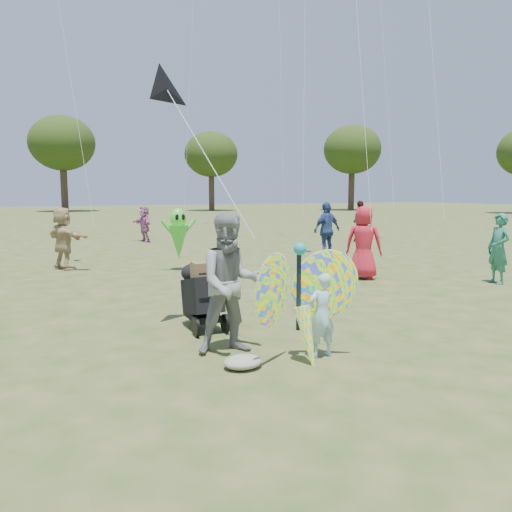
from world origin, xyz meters
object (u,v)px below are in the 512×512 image
(alien_kite, at_px, (179,236))
(child_girl, at_px, (321,315))
(crowd_a, at_px, (364,243))
(crowd_f, at_px, (498,249))
(crowd_h, at_px, (360,221))
(crowd_d, at_px, (63,238))
(crowd_j, at_px, (144,224))
(adult_man, at_px, (231,284))
(butterfly_kite, at_px, (302,303))
(jogging_stroller, at_px, (201,291))
(crowd_c, at_px, (327,230))

(alien_kite, bearing_deg, child_girl, -94.21)
(child_girl, xyz_separation_m, crowd_a, (4.32, 4.56, 0.35))
(child_girl, bearing_deg, crowd_a, -133.57)
(crowd_f, relative_size, crowd_h, 0.93)
(crowd_d, relative_size, crowd_j, 1.12)
(adult_man, distance_m, crowd_f, 8.01)
(crowd_a, height_order, butterfly_kite, crowd_a)
(adult_man, distance_m, butterfly_kite, 1.02)
(adult_man, relative_size, alien_kite, 1.09)
(alien_kite, bearing_deg, crowd_h, 24.56)
(crowd_a, distance_m, jogging_stroller, 5.86)
(crowd_d, bearing_deg, crowd_c, -126.84)
(crowd_d, relative_size, alien_kite, 1.02)
(jogging_stroller, bearing_deg, alien_kite, 77.24)
(butterfly_kite, bearing_deg, crowd_h, 49.32)
(jogging_stroller, bearing_deg, adult_man, -90.42)
(crowd_a, distance_m, butterfly_kite, 6.58)
(crowd_c, relative_size, crowd_f, 1.10)
(child_girl, bearing_deg, crowd_c, -124.96)
(crowd_c, bearing_deg, jogging_stroller, 34.26)
(adult_man, relative_size, crowd_d, 1.07)
(crowd_a, height_order, crowd_f, crowd_a)
(crowd_f, bearing_deg, jogging_stroller, -74.45)
(jogging_stroller, relative_size, alien_kite, 0.63)
(crowd_a, distance_m, alien_kite, 5.04)
(crowd_f, bearing_deg, crowd_c, -159.14)
(child_girl, relative_size, crowd_c, 0.61)
(crowd_a, distance_m, crowd_f, 3.14)
(child_girl, distance_m, crowd_d, 9.84)
(jogging_stroller, height_order, butterfly_kite, butterfly_kite)
(crowd_j, height_order, alien_kite, alien_kite)
(crowd_a, height_order, jogging_stroller, crowd_a)
(jogging_stroller, bearing_deg, crowd_j, 81.15)
(crowd_c, bearing_deg, child_girl, 46.21)
(child_girl, relative_size, crowd_h, 0.63)
(crowd_h, height_order, butterfly_kite, crowd_h)
(crowd_f, distance_m, butterfly_kite, 7.63)
(crowd_j, bearing_deg, jogging_stroller, -22.61)
(crowd_j, distance_m, butterfly_kite, 16.81)
(adult_man, height_order, crowd_f, adult_man)
(crowd_f, bearing_deg, crowd_h, 170.68)
(crowd_a, xyz_separation_m, alien_kite, (-3.73, 3.39, 0.05))
(adult_man, distance_m, crowd_d, 8.96)
(adult_man, relative_size, butterfly_kite, 1.09)
(crowd_c, relative_size, jogging_stroller, 1.71)
(crowd_c, xyz_separation_m, crowd_d, (-8.06, 1.25, -0.04))
(crowd_f, height_order, butterfly_kite, crowd_f)
(crowd_c, xyz_separation_m, butterfly_kite, (-6.14, -8.40, -0.15))
(crowd_h, bearing_deg, jogging_stroller, 19.87)
(crowd_c, relative_size, crowd_d, 1.05)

